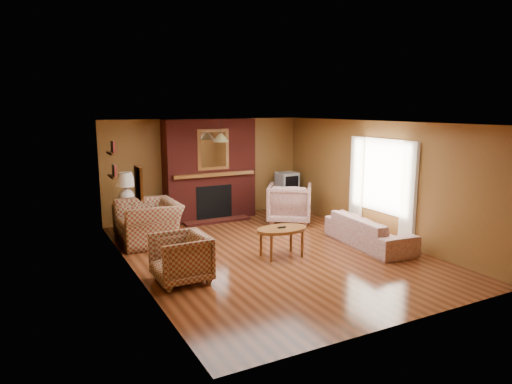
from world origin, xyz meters
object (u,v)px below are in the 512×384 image
coffee_table (282,231)px  crt_tv (287,181)px  plaid_loveseat (149,222)px  side_table (128,220)px  fireplace (210,170)px  floral_armchair (290,203)px  table_lamp (126,187)px  tv_stand (287,200)px  plaid_armchair (181,258)px  floral_sofa (369,231)px

coffee_table → crt_tv: (1.99, 3.08, 0.33)m
plaid_loveseat → side_table: size_ratio=1.94×
fireplace → floral_armchair: bearing=-38.6°
side_table → table_lamp: size_ratio=0.98×
floral_armchair → tv_stand: (0.55, 1.01, -0.17)m
plaid_armchair → tv_stand: (4.00, 3.41, -0.09)m
coffee_table → tv_stand: (1.99, 3.08, -0.18)m
fireplace → table_lamp: 2.17m
floral_sofa → tv_stand: size_ratio=3.48×
fireplace → plaid_loveseat: fireplace is taller
floral_armchair → table_lamp: size_ratio=1.48×
tv_stand → plaid_armchair: bearing=-136.4°
crt_tv → coffee_table: bearing=-122.9°
side_table → tv_stand: side_table is taller
floral_armchair → side_table: 3.67m
floral_armchair → tv_stand: floral_armchair is taller
plaid_loveseat → crt_tv: (3.90, 1.11, 0.38)m
fireplace → table_lamp: (-2.10, -0.53, -0.14)m
tv_stand → floral_sofa: bearing=-89.4°
plaid_armchair → side_table: 3.07m
plaid_loveseat → floral_armchair: bearing=91.9°
plaid_armchair → floral_armchair: bearing=124.2°
plaid_loveseat → plaid_armchair: (-0.10, -2.29, -0.04)m
plaid_loveseat → tv_stand: size_ratio=2.22×
plaid_loveseat → side_table: bearing=-161.9°
floral_sofa → tv_stand: bearing=2.4°
crt_tv → tv_stand: bearing=90.0°
tv_stand → floral_armchair: bearing=-115.1°
coffee_table → crt_tv: bearing=57.1°
plaid_armchair → floral_sofa: size_ratio=0.41×
plaid_armchair → crt_tv: 5.27m
plaid_armchair → fireplace: bearing=150.9°
fireplace → floral_sofa: fireplace is taller
plaid_loveseat → side_table: plaid_loveseat is taller
floral_sofa → fireplace: bearing=33.5°
plaid_armchair → coffee_table: (2.01, 0.33, 0.09)m
plaid_loveseat → tv_stand: 4.06m
plaid_loveseat → plaid_armchair: 2.29m
coffee_table → plaid_loveseat: bearing=134.2°
floral_sofa → tv_stand: 3.32m
tv_stand → crt_tv: size_ratio=1.18×
fireplace → plaid_loveseat: (-1.85, -1.30, -0.77)m
table_lamp → crt_tv: size_ratio=1.39×
coffee_table → table_lamp: bearing=128.3°
floral_sofa → coffee_table: size_ratio=2.09×
fireplace → floral_armchair: fireplace is taller
plaid_armchair → tv_stand: size_ratio=1.44×
coffee_table → plaid_armchair: bearing=-170.7°
plaid_armchair → coffee_table: size_ratio=0.86×
coffee_table → fireplace: bearing=91.0°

